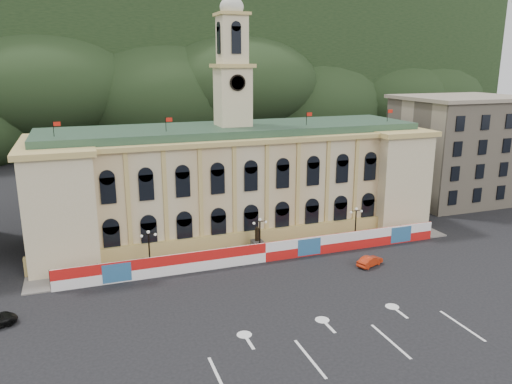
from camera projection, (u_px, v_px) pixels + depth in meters
name	position (u px, v px, depth m)	size (l,w,h in m)	color
ground	(320.00, 317.00, 48.91)	(260.00, 260.00, 0.00)	black
lane_markings	(345.00, 344.00, 44.36)	(26.00, 10.00, 0.02)	white
hill_ridge	(143.00, 78.00, 155.02)	(230.00, 80.00, 64.00)	black
city_hall	(234.00, 179.00, 72.08)	(56.20, 17.60, 37.10)	#CABA91
side_building_right	(459.00, 149.00, 88.86)	(21.00, 17.00, 18.60)	tan
hoarding_fence	(266.00, 252.00, 62.33)	(50.00, 0.44, 2.50)	red
pavement	(258.00, 253.00, 65.05)	(56.00, 5.50, 0.16)	slate
statue	(257.00, 245.00, 65.00)	(1.40, 1.40, 3.72)	#595651
lamp_left	(149.00, 247.00, 59.00)	(1.96, 0.44, 5.15)	black
lamp_center	(260.00, 234.00, 63.61)	(1.96, 0.44, 5.15)	black
lamp_right	(356.00, 222.00, 68.22)	(1.96, 0.44, 5.15)	black
red_sedan	(370.00, 261.00, 61.19)	(3.97, 2.61, 1.24)	red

